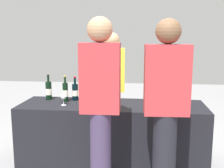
{
  "coord_description": "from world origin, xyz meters",
  "views": [
    {
      "loc": [
        0.34,
        -3.23,
        1.57
      ],
      "look_at": [
        0.0,
        0.0,
        1.01
      ],
      "focal_mm": 44.18,
      "sensor_mm": 36.0,
      "label": 1
    }
  ],
  "objects_px": {
    "wine_glass_1": "(99,98)",
    "wine_glass_2": "(115,98)",
    "wine_bottle_2": "(75,92)",
    "wine_bottle_6": "(173,93)",
    "wine_bottle_0": "(49,90)",
    "wine_bottle_5": "(161,94)",
    "wine_glass_0": "(63,97)",
    "wine_bottle_4": "(105,94)",
    "guest_1": "(166,105)",
    "server_pouring": "(112,85)",
    "wine_bottle_7": "(188,94)",
    "guest_0": "(100,101)",
    "wine_bottle_1": "(65,92)",
    "wine_bottle_3": "(97,91)"
  },
  "relations": [
    {
      "from": "wine_bottle_2",
      "to": "wine_bottle_6",
      "type": "xyz_separation_m",
      "value": [
        1.24,
        -0.02,
        0.01
      ]
    },
    {
      "from": "wine_bottle_7",
      "to": "wine_glass_0",
      "type": "height_order",
      "value": "wine_bottle_7"
    },
    {
      "from": "wine_bottle_2",
      "to": "wine_glass_0",
      "type": "distance_m",
      "value": 0.29
    },
    {
      "from": "wine_bottle_5",
      "to": "wine_bottle_7",
      "type": "relative_size",
      "value": 0.98
    },
    {
      "from": "wine_bottle_1",
      "to": "guest_1",
      "type": "distance_m",
      "value": 1.42
    },
    {
      "from": "wine_bottle_3",
      "to": "wine_glass_1",
      "type": "distance_m",
      "value": 0.31
    },
    {
      "from": "wine_bottle_1",
      "to": "wine_glass_1",
      "type": "distance_m",
      "value": 0.51
    },
    {
      "from": "wine_bottle_5",
      "to": "wine_bottle_7",
      "type": "height_order",
      "value": "wine_bottle_7"
    },
    {
      "from": "wine_bottle_3",
      "to": "wine_bottle_1",
      "type": "bearing_deg",
      "value": -166.26
    },
    {
      "from": "wine_bottle_0",
      "to": "wine_glass_2",
      "type": "xyz_separation_m",
      "value": [
        0.89,
        -0.29,
        -0.02
      ]
    },
    {
      "from": "wine_bottle_2",
      "to": "wine_bottle_6",
      "type": "relative_size",
      "value": 0.92
    },
    {
      "from": "wine_bottle_6",
      "to": "guest_1",
      "type": "height_order",
      "value": "guest_1"
    },
    {
      "from": "wine_bottle_4",
      "to": "wine_bottle_7",
      "type": "xyz_separation_m",
      "value": [
        1.01,
        0.01,
        0.02
      ]
    },
    {
      "from": "wine_bottle_1",
      "to": "wine_bottle_4",
      "type": "distance_m",
      "value": 0.5
    },
    {
      "from": "wine_bottle_6",
      "to": "server_pouring",
      "type": "height_order",
      "value": "server_pouring"
    },
    {
      "from": "wine_bottle_6",
      "to": "wine_bottle_0",
      "type": "bearing_deg",
      "value": 179.41
    },
    {
      "from": "wine_glass_1",
      "to": "wine_bottle_0",
      "type": "bearing_deg",
      "value": 157.58
    },
    {
      "from": "guest_0",
      "to": "wine_bottle_7",
      "type": "bearing_deg",
      "value": 40.99
    },
    {
      "from": "wine_bottle_5",
      "to": "wine_glass_0",
      "type": "relative_size",
      "value": 2.32
    },
    {
      "from": "wine_bottle_3",
      "to": "wine_bottle_2",
      "type": "bearing_deg",
      "value": -178.88
    },
    {
      "from": "wine_bottle_1",
      "to": "wine_bottle_4",
      "type": "relative_size",
      "value": 1.1
    },
    {
      "from": "wine_bottle_2",
      "to": "wine_bottle_5",
      "type": "distance_m",
      "value": 1.1
    },
    {
      "from": "wine_bottle_4",
      "to": "wine_glass_0",
      "type": "height_order",
      "value": "wine_bottle_4"
    },
    {
      "from": "wine_bottle_1",
      "to": "wine_bottle_0",
      "type": "bearing_deg",
      "value": 160.15
    },
    {
      "from": "wine_glass_2",
      "to": "wine_bottle_5",
      "type": "bearing_deg",
      "value": 19.3
    },
    {
      "from": "wine_bottle_2",
      "to": "wine_bottle_0",
      "type": "bearing_deg",
      "value": -179.71
    },
    {
      "from": "wine_bottle_1",
      "to": "wine_bottle_7",
      "type": "distance_m",
      "value": 1.51
    },
    {
      "from": "wine_glass_0",
      "to": "wine_glass_1",
      "type": "distance_m",
      "value": 0.44
    },
    {
      "from": "wine_bottle_1",
      "to": "wine_bottle_3",
      "type": "bearing_deg",
      "value": 13.74
    },
    {
      "from": "wine_bottle_0",
      "to": "wine_glass_0",
      "type": "relative_size",
      "value": 2.37
    },
    {
      "from": "wine_bottle_0",
      "to": "wine_bottle_1",
      "type": "bearing_deg",
      "value": -19.85
    },
    {
      "from": "wine_glass_1",
      "to": "guest_0",
      "type": "distance_m",
      "value": 0.64
    },
    {
      "from": "wine_bottle_7",
      "to": "wine_glass_2",
      "type": "relative_size",
      "value": 2.25
    },
    {
      "from": "wine_bottle_7",
      "to": "wine_glass_1",
      "type": "bearing_deg",
      "value": -167.52
    },
    {
      "from": "wine_bottle_5",
      "to": "wine_glass_2",
      "type": "relative_size",
      "value": 2.2
    },
    {
      "from": "server_pouring",
      "to": "guest_1",
      "type": "xyz_separation_m",
      "value": [
        0.64,
        -1.29,
        0.05
      ]
    },
    {
      "from": "wine_bottle_4",
      "to": "guest_1",
      "type": "xyz_separation_m",
      "value": [
        0.68,
        -0.81,
        0.08
      ]
    },
    {
      "from": "wine_bottle_6",
      "to": "guest_0",
      "type": "distance_m",
      "value": 1.19
    },
    {
      "from": "wine_bottle_2",
      "to": "server_pouring",
      "type": "distance_m",
      "value": 0.6
    },
    {
      "from": "wine_glass_1",
      "to": "guest_1",
      "type": "height_order",
      "value": "guest_1"
    },
    {
      "from": "wine_bottle_1",
      "to": "wine_bottle_2",
      "type": "bearing_deg",
      "value": 41.05
    },
    {
      "from": "wine_bottle_2",
      "to": "server_pouring",
      "type": "bearing_deg",
      "value": 43.53
    },
    {
      "from": "wine_bottle_0",
      "to": "wine_bottle_3",
      "type": "distance_m",
      "value": 0.64
    },
    {
      "from": "guest_1",
      "to": "wine_glass_2",
      "type": "bearing_deg",
      "value": 129.47
    },
    {
      "from": "wine_bottle_5",
      "to": "wine_bottle_7",
      "type": "bearing_deg",
      "value": 5.94
    },
    {
      "from": "wine_bottle_4",
      "to": "wine_bottle_6",
      "type": "height_order",
      "value": "wine_bottle_6"
    },
    {
      "from": "wine_bottle_3",
      "to": "wine_bottle_0",
      "type": "bearing_deg",
      "value": -179.34
    },
    {
      "from": "wine_bottle_1",
      "to": "server_pouring",
      "type": "relative_size",
      "value": 0.2
    },
    {
      "from": "wine_bottle_5",
      "to": "wine_glass_1",
      "type": "relative_size",
      "value": 2.37
    },
    {
      "from": "wine_glass_1",
      "to": "wine_glass_2",
      "type": "xyz_separation_m",
      "value": [
        0.19,
        0.01,
        0.01
      ]
    }
  ]
}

